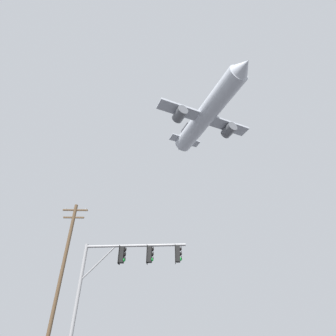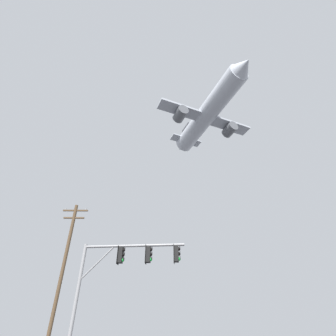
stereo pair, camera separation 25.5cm
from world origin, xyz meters
TOP-DOWN VIEW (x-y plane):
  - signal_pole_near at (-2.28, 8.30)m, footprint 6.06×0.86m
  - utility_pole at (-7.89, 14.18)m, footprint 2.20×0.28m
  - airplane at (7.34, 24.29)m, footprint 16.94×21.93m

SIDE VIEW (x-z plane):
  - signal_pole_near at x=-2.28m, z-range 1.60..7.37m
  - utility_pole at x=-7.89m, z-range 0.31..11.23m
  - airplane at x=7.34m, z-range 29.73..35.90m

